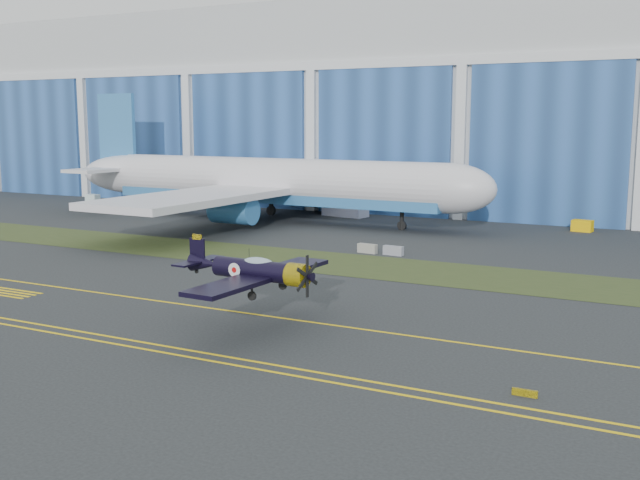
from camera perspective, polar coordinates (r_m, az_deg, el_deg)
The scene contains 15 objects.
ground at distance 56.16m, azimuth -4.44°, elevation -4.22°, with size 260.00×260.00×0.00m, color #2B2E30.
grass_median at distance 68.18m, azimuth 1.77°, elevation -1.82°, with size 260.00×10.00×0.02m, color #475128.
hangar at distance 121.69m, azimuth 13.84°, elevation 9.77°, with size 220.00×45.70×30.00m.
taxiway_centreline at distance 52.11m, azimuth -7.35°, elevation -5.31°, with size 200.00×0.20×0.02m, color yellow.
edge_line_near at distance 44.93m, azimuth -14.32°, elevation -7.86°, with size 80.00×0.20×0.02m, color yellow.
edge_line_far at distance 45.64m, azimuth -13.48°, elevation -7.56°, with size 80.00×0.20×0.02m, color yellow.
hold_short_ladder at distance 61.91m, azimuth -22.90°, elevation -3.66°, with size 6.00×2.40×0.02m, color yellow, non-canonical shape.
guard_board_right at distance 37.31m, azimuth 15.33°, elevation -11.16°, with size 1.20×0.15×0.35m, color yellow.
warbird at distance 46.51m, azimuth -5.11°, elevation -2.28°, with size 11.06×13.10×3.73m.
jetliner at distance 97.54m, azimuth -3.74°, elevation 8.27°, with size 67.84×58.03×23.15m.
shipping_container at distance 102.36m, azimuth 1.93°, elevation 2.59°, with size 6.29×2.51×2.72m, color white.
tug at distance 93.41m, azimuth 19.36°, elevation 1.03°, with size 2.31×1.44×1.34m, color #FBBD05.
cart at distance 125.46m, azimuth -16.94°, elevation 3.06°, with size 2.13×1.28×1.28m, color silver.
barrier_a at distance 73.88m, azimuth 3.63°, elevation -0.65°, with size 2.00×0.60×0.90m, color gray.
barrier_b at distance 72.84m, azimuth 5.61°, elevation -0.81°, with size 2.00×0.60×0.90m, color gray.
Camera 1 is at (28.92, -46.40, 12.85)m, focal length 42.00 mm.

